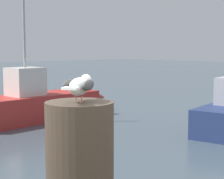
# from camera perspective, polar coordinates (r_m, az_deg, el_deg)

# --- Properties ---
(seagull) EXTENTS (0.26, 0.35, 0.14)m
(seagull) POSITION_cam_1_polar(r_m,az_deg,el_deg) (2.12, -4.87, 0.59)
(seagull) COLOR #C67260
(seagull) RESTS_ON mooring_post
(boat_red) EXTENTS (1.74, 5.76, 4.39)m
(boat_red) POSITION_cam_1_polar(r_m,az_deg,el_deg) (13.56, -9.23, -1.92)
(boat_red) COLOR #B72D28
(boat_red) RESTS_ON ground_plane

